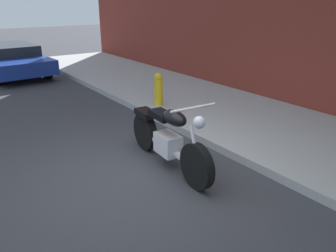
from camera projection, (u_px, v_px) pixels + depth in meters
ground_plane at (134, 179)px, 5.01m from camera, size 60.00×60.00×0.00m
sidewalk at (274, 129)px, 6.72m from camera, size 22.31×3.10×0.14m
motorcycle at (168, 139)px, 5.24m from camera, size 2.19×0.70×1.16m
parked_car_blue at (10, 59)px, 11.71m from camera, size 4.35×1.98×1.03m
fire_hydrant at (159, 92)px, 7.92m from camera, size 0.20×0.20×0.91m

